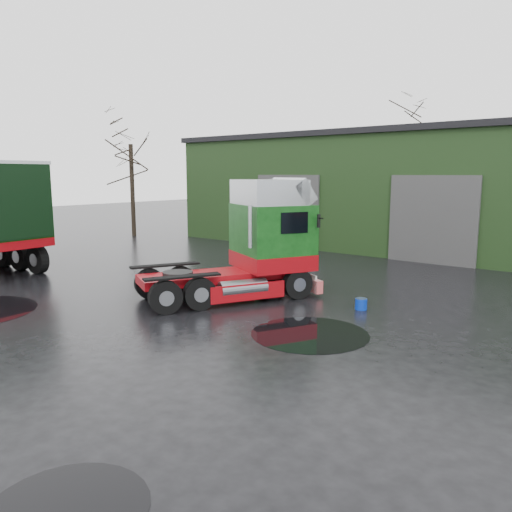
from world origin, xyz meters
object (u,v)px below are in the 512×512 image
Objects in this scene: tree_left at (132,171)px; tree_back_a at (404,165)px; warehouse at (473,191)px; hero_tractor at (223,240)px; wash_bucket at (361,304)px.

tree_back_a reaches higher than tree_left.
warehouse is 3.41× the size of tree_back_a.
hero_tractor is 4.80m from wash_bucket.
warehouse is 12.90m from tree_back_a.
tree_back_a reaches higher than wash_bucket.
warehouse is at bearing 106.89° from hero_tractor.
warehouse is 90.56× the size of wash_bucket.
tree_left is at bearing 178.26° from hero_tractor.
warehouse is 15.52m from wash_bucket.
tree_left is at bearing -157.17° from warehouse.
warehouse is 5.14× the size of hero_tractor.
wash_bucket is 0.04× the size of tree_back_a.
hero_tractor is 0.74× the size of tree_left.
tree_back_a reaches higher than hero_tractor.
warehouse reaches higher than wash_bucket.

